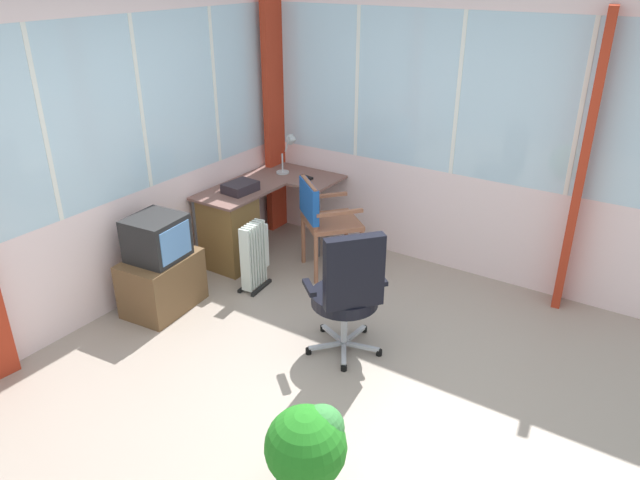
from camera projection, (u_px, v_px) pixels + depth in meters
ground at (318, 389)px, 4.19m from camera, size 5.36×5.02×0.06m
north_window_panel at (101, 164)px, 4.66m from camera, size 4.36×0.07×2.52m
east_window_panel at (455, 139)px, 5.31m from camera, size 0.07×4.02×2.52m
curtain_corner at (276, 119)px, 6.18m from camera, size 0.33×0.07×2.42m
curtain_east_far at (583, 168)px, 4.72m from camera, size 0.33×0.12×2.42m
desk at (234, 226)px, 5.70m from camera, size 1.35×0.91×0.72m
desk_lamp at (291, 147)px, 6.02m from camera, size 0.23×0.20×0.40m
tv_remote at (307, 177)px, 5.95m from camera, size 0.07×0.16×0.02m
paper_tray at (240, 187)px, 5.59m from camera, size 0.32×0.25×0.09m
wooden_armchair at (320, 213)px, 5.46m from camera, size 0.68×0.68×0.91m
office_chair at (349, 289)px, 4.27m from camera, size 0.61×0.60×1.02m
tv_on_stand at (161, 269)px, 4.96m from camera, size 0.68×0.50×0.84m
space_heater at (255, 255)px, 5.31m from camera, size 0.36×0.20×0.63m
potted_plant at (308, 447)px, 3.23m from camera, size 0.45×0.45×0.54m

